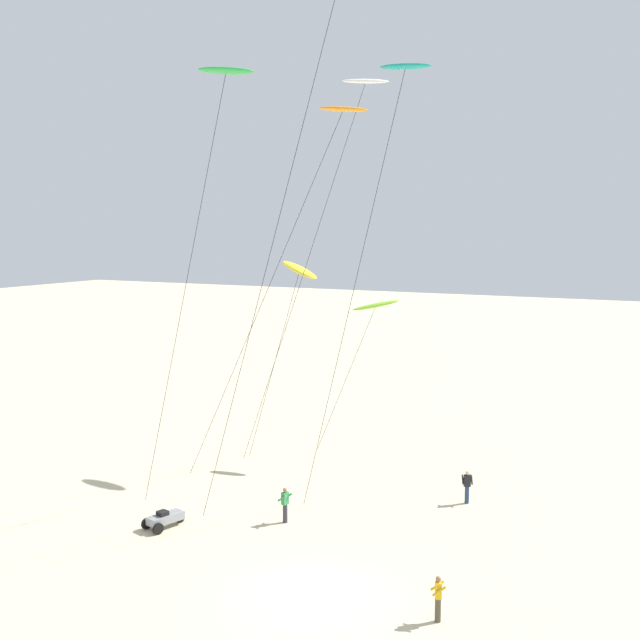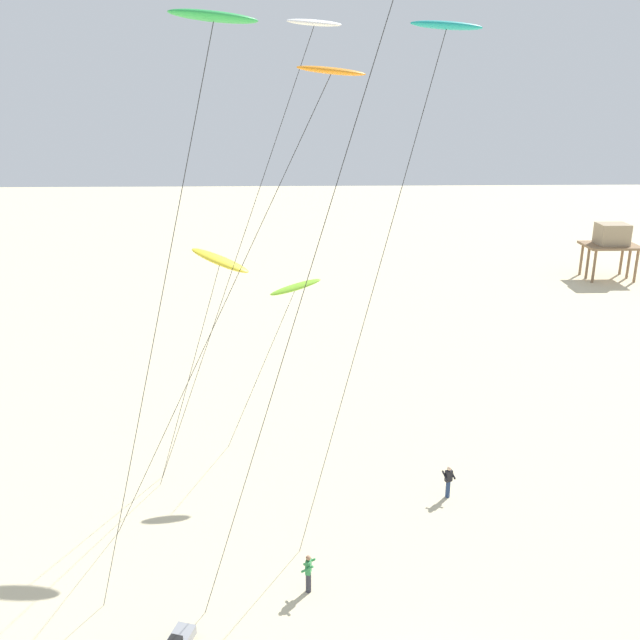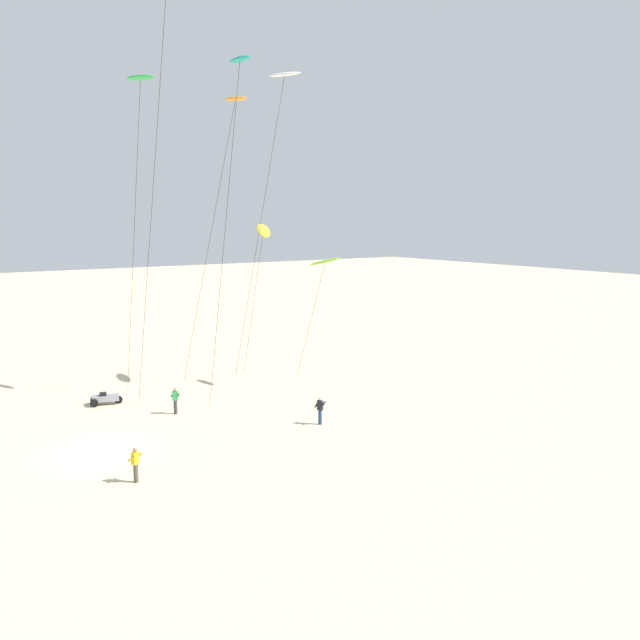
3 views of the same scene
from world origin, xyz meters
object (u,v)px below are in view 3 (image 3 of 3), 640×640
object	(u,v)px
kite_orange	(235,104)
kite_teal	(239,66)
kite_flyer_middle	(320,410)
kite_yellow	(263,231)
kite_green	(140,81)
kite_lime	(325,262)
kite_white	(284,81)
kite_flyer_nearest	(175,400)
beach_buggy	(105,398)
kite_flyer_furthest	(135,464)

from	to	relation	value
kite_orange	kite_teal	distance (m)	4.33
kite_flyer_middle	kite_orange	bearing A→B (deg)	-159.38
kite_yellow	kite_teal	world-z (taller)	kite_teal
kite_green	kite_lime	bearing A→B (deg)	79.63
kite_orange	kite_flyer_middle	size ratio (longest dim) A/B	11.74
kite_lime	kite_white	size ratio (longest dim) A/B	0.45
kite_lime	kite_teal	xyz separation A→B (m)	(5.12, -9.18, 11.29)
kite_flyer_middle	kite_green	bearing A→B (deg)	-144.30
kite_flyer_nearest	kite_orange	bearing A→B (deg)	78.18
kite_lime	kite_green	world-z (taller)	kite_green
kite_flyer_middle	beach_buggy	xyz separation A→B (m)	(-11.47, -9.41, -0.46)
kite_flyer_nearest	kite_flyer_middle	bearing A→B (deg)	42.85
kite_white	kite_flyer_nearest	distance (m)	21.52
kite_white	kite_flyer_middle	distance (m)	21.10
kite_yellow	beach_buggy	size ratio (longest dim) A/B	5.60
kite_green	kite_flyer_nearest	bearing A→B (deg)	10.52
kite_flyer_middle	beach_buggy	bearing A→B (deg)	-140.61
kite_lime	kite_flyer_nearest	world-z (taller)	kite_lime
kite_teal	beach_buggy	world-z (taller)	kite_teal
kite_white	kite_flyer_middle	world-z (taller)	kite_white
kite_flyer_middle	kite_flyer_furthest	bearing A→B (deg)	-78.25
beach_buggy	kite_flyer_middle	bearing A→B (deg)	39.39
kite_teal	kite_flyer_nearest	bearing A→B (deg)	-151.88
kite_lime	kite_teal	size ratio (longest dim) A/B	0.46
kite_lime	kite_flyer_furthest	xyz separation A→B (m)	(9.80, -17.35, -8.19)
kite_teal	kite_flyer_middle	bearing A→B (deg)	60.55
kite_green	kite_teal	size ratio (longest dim) A/B	1.00
kite_flyer_furthest	beach_buggy	distance (m)	14.22
kite_white	kite_green	size ratio (longest dim) A/B	1.03
kite_lime	kite_flyer_middle	size ratio (longest dim) A/B	5.75
kite_white	kite_teal	xyz separation A→B (m)	(4.33, -5.41, -0.54)
kite_green	beach_buggy	distance (m)	20.28
kite_flyer_nearest	kite_yellow	bearing A→B (deg)	114.30
kite_green	beach_buggy	xyz separation A→B (m)	(-1.94, -2.57, -20.03)
kite_flyer_furthest	kite_flyer_nearest	bearing A→B (deg)	148.71
kite_flyer_furthest	kite_green	bearing A→B (deg)	156.69
kite_lime	kite_flyer_middle	world-z (taller)	kite_lime
kite_flyer_nearest	kite_flyer_furthest	world-z (taller)	same
kite_yellow	kite_teal	xyz separation A→B (m)	(8.55, -6.12, 9.11)
kite_orange	kite_white	world-z (taller)	kite_white
kite_yellow	kite_flyer_furthest	bearing A→B (deg)	-47.20
kite_flyer_middle	kite_white	bearing A→B (deg)	166.53
kite_yellow	kite_flyer_middle	distance (m)	15.09
kite_yellow	kite_flyer_nearest	xyz separation A→B (m)	(3.89, -8.61, -10.36)
kite_flyer_middle	kite_yellow	bearing A→B (deg)	168.08
kite_flyer_middle	kite_flyer_furthest	size ratio (longest dim) A/B	1.00
kite_teal	kite_flyer_furthest	world-z (taller)	kite_teal
kite_lime	kite_white	distance (m)	12.44
kite_green	kite_flyer_middle	xyz separation A→B (m)	(9.53, 6.85, -19.56)
kite_lime	beach_buggy	bearing A→B (deg)	-105.79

